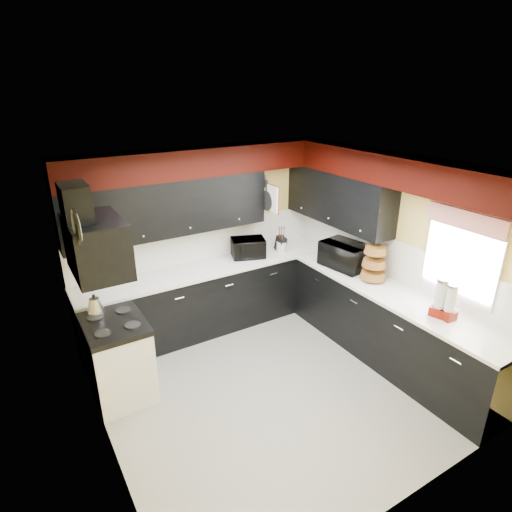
{
  "coord_description": "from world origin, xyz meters",
  "views": [
    {
      "loc": [
        -2.23,
        -3.33,
        3.25
      ],
      "look_at": [
        0.18,
        0.64,
        1.35
      ],
      "focal_mm": 30.0,
      "sensor_mm": 36.0,
      "label": 1
    }
  ],
  "objects_px": {
    "toaster_oven": "(248,248)",
    "kettle": "(95,306)",
    "microwave": "(345,255)",
    "knife_block": "(281,244)",
    "utensil_crock": "(281,247)"
  },
  "relations": [
    {
      "from": "microwave",
      "to": "knife_block",
      "type": "relative_size",
      "value": 2.68
    },
    {
      "from": "toaster_oven",
      "to": "kettle",
      "type": "height_order",
      "value": "toaster_oven"
    },
    {
      "from": "kettle",
      "to": "knife_block",
      "type": "bearing_deg",
      "value": 8.85
    },
    {
      "from": "toaster_oven",
      "to": "kettle",
      "type": "distance_m",
      "value": 2.25
    },
    {
      "from": "toaster_oven",
      "to": "microwave",
      "type": "distance_m",
      "value": 1.34
    },
    {
      "from": "knife_block",
      "to": "microwave",
      "type": "bearing_deg",
      "value": -68.57
    },
    {
      "from": "toaster_oven",
      "to": "microwave",
      "type": "height_order",
      "value": "microwave"
    },
    {
      "from": "toaster_oven",
      "to": "microwave",
      "type": "relative_size",
      "value": 0.76
    },
    {
      "from": "toaster_oven",
      "to": "kettle",
      "type": "bearing_deg",
      "value": -148.38
    },
    {
      "from": "toaster_oven",
      "to": "kettle",
      "type": "xyz_separation_m",
      "value": [
        -2.2,
        -0.48,
        -0.07
      ]
    },
    {
      "from": "microwave",
      "to": "knife_block",
      "type": "bearing_deg",
      "value": 15.08
    },
    {
      "from": "kettle",
      "to": "utensil_crock",
      "type": "bearing_deg",
      "value": 8.41
    },
    {
      "from": "utensil_crock",
      "to": "knife_block",
      "type": "relative_size",
      "value": 0.67
    },
    {
      "from": "toaster_oven",
      "to": "utensil_crock",
      "type": "xyz_separation_m",
      "value": [
        0.51,
        -0.08,
        -0.06
      ]
    },
    {
      "from": "utensil_crock",
      "to": "kettle",
      "type": "bearing_deg",
      "value": -171.59
    }
  ]
}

